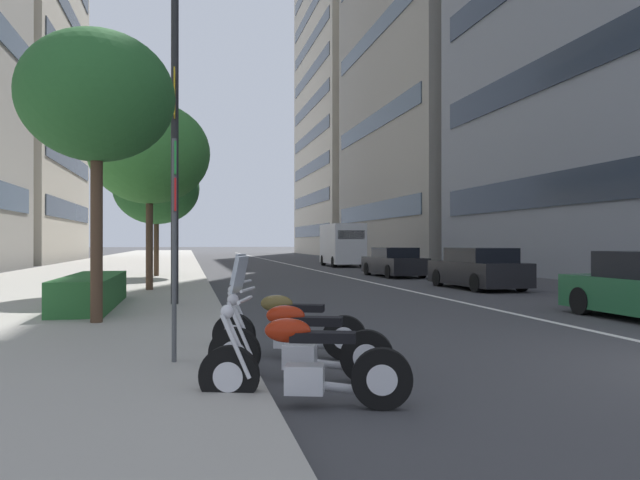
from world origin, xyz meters
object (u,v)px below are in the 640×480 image
motorcycle_nearest_camera (296,344)px  car_following_behind (478,269)px  car_approaching_light (394,263)px  street_tree_mid_sidewalk (97,97)px  motorcycle_far_end_row (285,327)px  motorcycle_mid_row (302,367)px  street_tree_near_plaza_corner (150,153)px  street_tree_far_plaza (156,188)px  street_lamp_with_banners (188,88)px  delivery_van_ahead (342,244)px  parking_sign_by_curb (175,222)px

motorcycle_nearest_camera → car_following_behind: (12.93, -8.69, 0.25)m
car_approaching_light → street_tree_mid_sidewalk: street_tree_mid_sidewalk is taller
motorcycle_nearest_camera → motorcycle_far_end_row: bearing=-74.0°
motorcycle_nearest_camera → car_approaching_light: (20.83, -8.30, 0.21)m
motorcycle_mid_row → street_tree_near_plaza_corner: 14.75m
motorcycle_nearest_camera → street_tree_far_plaza: street_tree_far_plaza is taller
motorcycle_far_end_row → street_lamp_with_banners: size_ratio=0.24×
car_following_behind → delivery_van_ahead: delivery_van_ahead is taller
motorcycle_far_end_row → street_tree_far_plaza: (19.54, 2.66, 3.55)m
delivery_van_ahead → motorcycle_far_end_row: bearing=165.8°
car_approaching_light → motorcycle_mid_row: bearing=156.6°
motorcycle_nearest_camera → car_approaching_light: motorcycle_nearest_camera is taller
motorcycle_nearest_camera → car_approaching_light: 22.43m
car_approaching_light → motorcycle_far_end_row: bearing=154.7°
motorcycle_nearest_camera → parking_sign_by_curb: 2.13m
car_following_behind → street_tree_near_plaza_corner: 11.69m
street_tree_mid_sidewalk → street_tree_far_plaza: street_tree_far_plaza is taller
car_approaching_light → street_lamp_with_banners: size_ratio=0.53×
motorcycle_far_end_row → car_following_behind: bearing=-106.2°
motorcycle_mid_row → street_tree_mid_sidewalk: (6.08, 2.74, 3.90)m
motorcycle_nearest_camera → street_tree_mid_sidewalk: 6.89m
delivery_van_ahead → motorcycle_nearest_camera: bearing=166.3°
motorcycle_far_end_row → car_approaching_light: size_ratio=0.46×
street_tree_near_plaza_corner → street_tree_far_plaza: size_ratio=1.08×
delivery_van_ahead → street_tree_mid_sidewalk: 30.83m
parking_sign_by_curb → street_tree_mid_sidewalk: bearing=19.4°
car_following_behind → motorcycle_nearest_camera: bearing=143.6°
motorcycle_far_end_row → street_lamp_with_banners: (6.65, 1.34, 4.90)m
motorcycle_far_end_row → street_lamp_with_banners: street_lamp_with_banners is taller
motorcycle_mid_row → street_tree_far_plaza: street_tree_far_plaza is taller
street_lamp_with_banners → street_tree_near_plaza_corner: bearing=13.7°
delivery_van_ahead → parking_sign_by_curb: 34.14m
delivery_van_ahead → street_lamp_with_banners: 27.37m
motorcycle_far_end_row → street_tree_far_plaza: 20.04m
car_following_behind → street_lamp_with_banners: bearing=113.3°
delivery_van_ahead → parking_sign_by_curb: bearing=163.7°
car_following_behind → parking_sign_by_curb: bearing=137.9°
car_following_behind → street_tree_far_plaza: (8.09, 11.25, 3.31)m
street_tree_mid_sidewalk → motorcycle_far_end_row: bearing=-139.0°
motorcycle_far_end_row → motorcycle_mid_row: bearing=105.4°
delivery_van_ahead → street_tree_mid_sidewalk: street_tree_mid_sidewalk is taller
motorcycle_mid_row → car_approaching_light: size_ratio=0.45×
motorcycle_mid_row → motorcycle_far_end_row: 2.66m
motorcycle_nearest_camera → delivery_van_ahead: bearing=-84.9°
street_tree_far_plaza → street_tree_mid_sidewalk: bearing=178.8°
street_lamp_with_banners → delivery_van_ahead: bearing=-22.0°
street_tree_near_plaza_corner → parking_sign_by_curb: bearing=-175.4°
motorcycle_nearest_camera → car_following_behind: 15.58m
motorcycle_far_end_row → parking_sign_by_curb: 2.22m
motorcycle_mid_row → street_lamp_with_banners: 10.58m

